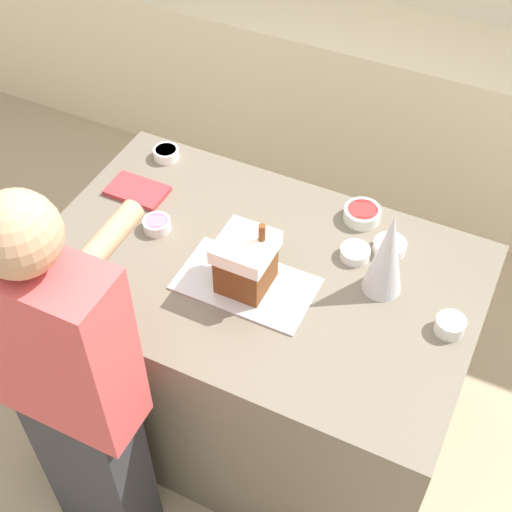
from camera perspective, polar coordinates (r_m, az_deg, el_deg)
ground_plane at (r=3.29m, az=-0.06°, el=-12.19°), size 12.00×12.00×0.00m
back_cabinet_block at (r=4.12m, az=11.06°, el=11.21°), size 6.00×0.60×0.94m
kitchen_island at (r=2.89m, az=-0.07°, el=-7.30°), size 1.57×0.99×0.96m
baking_tray at (r=2.46m, az=-0.80°, el=-2.24°), size 0.47×0.27×0.01m
gingerbread_house at (r=2.37m, az=-0.82°, el=-0.46°), size 0.18×0.19×0.27m
decorative_tree at (r=2.37m, az=10.49°, el=0.22°), size 0.14×0.14×0.34m
candy_bowl_behind_tray at (r=2.66m, az=-7.94°, el=2.53°), size 0.10×0.10×0.04m
candy_bowl_beside_tree at (r=2.40m, az=15.27°, el=-5.34°), size 0.10×0.10×0.05m
candy_bowl_far_right at (r=2.70m, az=8.49°, el=3.38°), size 0.14×0.14×0.05m
candy_bowl_near_tray_right at (r=2.60m, az=10.65°, el=0.77°), size 0.12×0.12×0.04m
candy_bowl_far_left at (r=2.97m, az=-7.20°, el=8.17°), size 0.10×0.10×0.04m
candy_bowl_front_corner at (r=2.56m, az=7.94°, el=0.27°), size 0.11×0.11×0.04m
cookbook at (r=2.83m, az=-9.48°, el=5.18°), size 0.23×0.14×0.02m
mug at (r=2.43m, az=-12.07°, el=-2.86°), size 0.10×0.10×0.09m
person at (r=2.35m, az=-14.36°, el=-10.68°), size 0.45×0.56×1.72m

